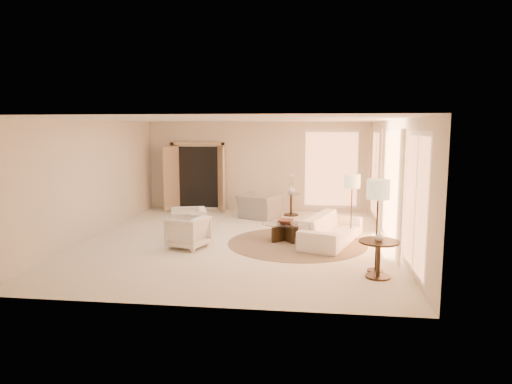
# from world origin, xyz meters

# --- Properties ---
(room) EXTENTS (7.04, 8.04, 2.83)m
(room) POSITION_xyz_m (0.00, 0.00, 1.40)
(room) COLOR white
(room) RESTS_ON ground
(windows_right) EXTENTS (0.10, 6.40, 2.40)m
(windows_right) POSITION_xyz_m (3.45, 0.10, 1.35)
(windows_right) COLOR #FFA066
(windows_right) RESTS_ON room
(window_back_corner) EXTENTS (1.70, 0.10, 2.40)m
(window_back_corner) POSITION_xyz_m (2.30, 3.95, 1.35)
(window_back_corner) COLOR #FFA066
(window_back_corner) RESTS_ON room
(curtains_right) EXTENTS (0.06, 5.20, 2.60)m
(curtains_right) POSITION_xyz_m (3.40, 1.00, 1.30)
(curtains_right) COLOR #C4B08E
(curtains_right) RESTS_ON room
(french_doors) EXTENTS (1.95, 0.66, 2.16)m
(french_doors) POSITION_xyz_m (-1.90, 3.82, 1.07)
(french_doors) COLOR tan
(french_doors) RESTS_ON room
(area_rug) EXTENTS (4.11, 4.11, 0.01)m
(area_rug) POSITION_xyz_m (1.40, -0.08, 0.01)
(area_rug) COLOR #483525
(area_rug) RESTS_ON room
(sofa) EXTENTS (1.57, 2.40, 0.65)m
(sofa) POSITION_xyz_m (2.19, 0.03, 0.33)
(sofa) COLOR white
(sofa) RESTS_ON room
(armchair_left) EXTENTS (0.95, 0.99, 0.82)m
(armchair_left) POSITION_xyz_m (-1.16, 0.00, 0.41)
(armchair_left) COLOR white
(armchair_left) RESTS_ON room
(armchair_right) EXTENTS (0.91, 0.94, 0.78)m
(armchair_right) POSITION_xyz_m (-0.96, -0.75, 0.39)
(armchair_right) COLOR white
(armchair_right) RESTS_ON room
(accent_chair) EXTENTS (1.26, 1.07, 0.94)m
(accent_chair) POSITION_xyz_m (0.19, 2.72, 0.47)
(accent_chair) COLOR gray
(accent_chair) RESTS_ON room
(coffee_table) EXTENTS (1.21, 1.21, 0.41)m
(coffee_table) POSITION_xyz_m (1.12, 0.16, 0.26)
(coffee_table) COLOR black
(coffee_table) RESTS_ON room
(end_table) EXTENTS (0.70, 0.70, 0.66)m
(end_table) POSITION_xyz_m (2.90, -2.31, 0.45)
(end_table) COLOR black
(end_table) RESTS_ON room
(side_table) EXTENTS (0.58, 0.58, 0.67)m
(side_table) POSITION_xyz_m (1.11, 3.28, 0.41)
(side_table) COLOR #2D211A
(side_table) RESTS_ON room
(floor_lamp_near) EXTENTS (0.37, 0.37, 1.54)m
(floor_lamp_near) POSITION_xyz_m (2.65, 0.47, 1.31)
(floor_lamp_near) COLOR #2D211A
(floor_lamp_near) RESTS_ON room
(floor_lamp_far) EXTENTS (0.41, 0.41, 1.70)m
(floor_lamp_far) POSITION_xyz_m (2.90, -1.97, 1.44)
(floor_lamp_far) COLOR #2D211A
(floor_lamp_far) RESTS_ON room
(bowl) EXTENTS (0.47, 0.47, 0.09)m
(bowl) POSITION_xyz_m (1.12, 0.16, 0.45)
(bowl) COLOR brown
(bowl) RESTS_ON coffee_table
(end_vase) EXTENTS (0.19, 0.19, 0.16)m
(end_vase) POSITION_xyz_m (2.90, -2.31, 0.74)
(end_vase) COLOR white
(end_vase) RESTS_ON end_table
(side_vase) EXTENTS (0.26, 0.26, 0.24)m
(side_vase) POSITION_xyz_m (1.11, 3.28, 0.79)
(side_vase) COLOR white
(side_vase) RESTS_ON side_table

